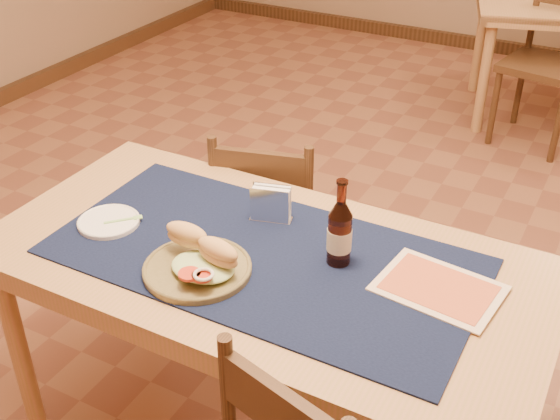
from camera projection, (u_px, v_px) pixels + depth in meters
The scene contains 11 objects.
main_table at pixel (263, 280), 2.01m from camera, with size 1.60×0.80×0.75m.
placemat at pixel (263, 256), 1.97m from camera, with size 1.20×0.60×0.01m, color #0F1739.
baseboard at pixel (359, 295), 2.94m from camera, with size 6.00×7.00×0.10m.
chair_main_far at pixel (271, 223), 2.68m from camera, with size 0.48×0.48×0.86m.
chair_back_near at pixel (550, 60), 4.05m from camera, with size 0.52×0.52×0.97m.
sandwich_plate at pixel (200, 263), 1.88m from camera, with size 0.30×0.30×0.11m.
side_plate at pixel (109, 221), 2.10m from camera, with size 0.18×0.18×0.02m.
fork at pixel (126, 219), 2.10m from camera, with size 0.09×0.09×0.00m.
beer_bottle at pixel (340, 233), 1.89m from camera, with size 0.07×0.07×0.26m.
napkin_holder at pixel (271, 205), 2.10m from camera, with size 0.13×0.08×0.11m.
menu_card at pixel (439, 288), 1.83m from camera, with size 0.34×0.26×0.01m.
Camera 1 is at (0.80, -2.19, 1.90)m, focal length 45.00 mm.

